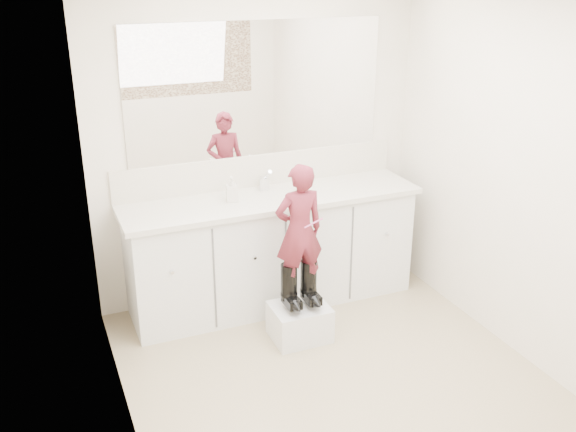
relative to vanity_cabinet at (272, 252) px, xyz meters
name	(u,v)px	position (x,y,z in m)	size (l,w,h in m)	color
floor	(343,386)	(0.00, -1.23, -0.42)	(3.00, 3.00, 0.00)	#988663
wall_back	(258,147)	(0.00, 0.27, 0.77)	(2.60, 2.60, 0.00)	beige
wall_front	(540,348)	(0.00, -2.73, 0.77)	(2.60, 2.60, 0.00)	beige
wall_left	(118,249)	(-1.30, -1.23, 0.78)	(3.00, 3.00, 0.00)	beige
wall_right	(529,183)	(1.30, -1.23, 0.78)	(3.00, 3.00, 0.00)	beige
vanity_cabinet	(272,252)	(0.00, 0.00, 0.00)	(2.20, 0.55, 0.85)	silver
countertop	(272,199)	(0.00, -0.01, 0.45)	(2.28, 0.58, 0.04)	beige
backsplash	(259,170)	(0.00, 0.26, 0.59)	(2.28, 0.03, 0.25)	beige
mirror	(258,90)	(0.00, 0.26, 1.22)	(2.00, 0.02, 1.00)	white
dot_panel	(557,235)	(0.00, -2.71, 1.22)	(2.00, 0.01, 1.20)	#472819
faucet	(264,183)	(0.00, 0.15, 0.52)	(0.08, 0.08, 0.10)	silver
cup	(301,187)	(0.23, -0.03, 0.51)	(0.09, 0.09, 0.09)	beige
soap_bottle	(232,189)	(-0.31, 0.01, 0.56)	(0.08, 0.08, 0.18)	beige
step_stool	(300,322)	(-0.02, -0.59, -0.30)	(0.40, 0.33, 0.26)	silver
boot_left	(289,286)	(-0.10, -0.57, 0.00)	(0.12, 0.22, 0.33)	black
boot_right	(308,282)	(0.05, -0.57, 0.00)	(0.12, 0.22, 0.33)	black
toddler	(299,231)	(-0.02, -0.57, 0.40)	(0.35, 0.23, 0.95)	#A4323F
toothbrush	(314,223)	(0.05, -0.65, 0.48)	(0.01, 0.01, 0.14)	#D05189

